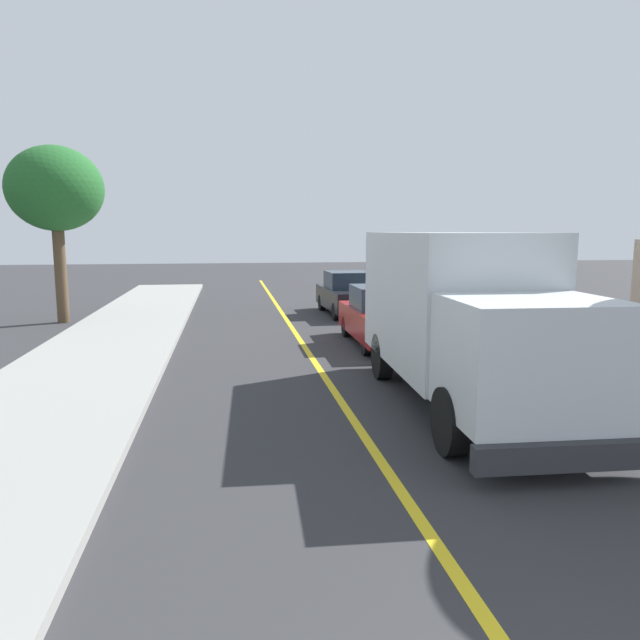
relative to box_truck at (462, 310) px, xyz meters
The scene contains 7 objects.
centre_line_yellow 2.95m from the box_truck, 158.48° to the left, with size 0.16×56.00×0.01m, color gold.
box_truck is the anchor object (origin of this frame).
parked_car_near 5.98m from the box_truck, 89.40° to the left, with size 1.84×4.42×1.67m.
parked_car_mid 12.19m from the box_truck, 88.47° to the left, with size 1.92×4.45×1.67m.
parked_van_across 3.99m from the box_truck, 39.26° to the left, with size 1.82×4.41×1.67m.
stop_sign 2.29m from the box_truck, 23.25° to the left, with size 0.80×0.10×2.65m.
street_tree_down_block 15.71m from the box_truck, 131.04° to the left, with size 3.24×3.24×6.15m.
Camera 1 is at (-2.07, -1.25, 3.22)m, focal length 33.20 mm.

